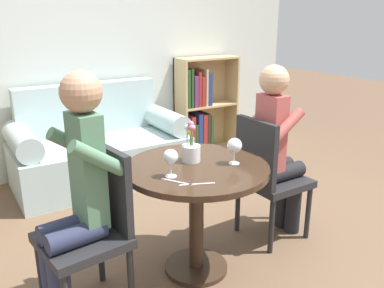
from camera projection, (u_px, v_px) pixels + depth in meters
The scene contains 14 objects.
ground_plane at pixel (196, 269), 2.61m from camera, with size 16.00×16.00×0.00m, color brown.
back_wall at pixel (77, 37), 3.94m from camera, with size 5.20×0.05×2.70m.
round_table at pixel (196, 190), 2.44m from camera, with size 0.86×0.86×0.71m.
couch at pixel (100, 150), 3.91m from camera, with size 1.60×0.80×0.92m.
bookshelf_right at pixel (200, 109), 4.73m from camera, with size 0.73×0.28×1.10m.
chair_left at pixel (94, 224), 2.15m from camera, with size 0.47×0.47×0.90m.
chair_right at pixel (267, 174), 2.83m from camera, with size 0.43×0.43×0.90m.
person_left at pixel (76, 195), 2.03m from camera, with size 0.44×0.37×1.31m.
person_right at pixel (278, 149), 2.83m from camera, with size 0.42×0.35×1.25m.
wine_glass_left at pixel (171, 157), 2.19m from camera, with size 0.08×0.08×0.16m.
wine_glass_right at pixel (235, 146), 2.39m from camera, with size 0.09×0.09×0.16m.
flower_vase at pixel (191, 149), 2.44m from camera, with size 0.11×0.11×0.25m.
knife_left_setting at pixel (177, 182), 2.16m from camera, with size 0.11×0.17×0.00m.
fork_left_setting at pixel (197, 184), 2.13m from camera, with size 0.18×0.08×0.00m.
Camera 1 is at (-1.21, -1.89, 1.56)m, focal length 38.00 mm.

